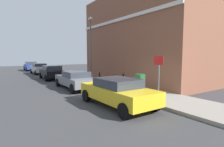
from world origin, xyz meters
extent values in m
plane|color=#38383A|center=(0.00, 0.00, 0.00)|extent=(80.00, 80.00, 0.00)
cube|color=gray|center=(1.81, 6.00, 0.07)|extent=(2.79, 30.00, 0.15)
cube|color=brown|center=(6.72, 4.36, 4.07)|extent=(7.04, 12.72, 8.13)
cube|color=silver|center=(3.16, 4.36, 5.48)|extent=(0.12, 12.72, 0.24)
cube|color=gold|center=(-1.01, -1.48, 0.63)|extent=(1.86, 4.37, 0.63)
cube|color=#2D333D|center=(-1.01, -1.52, 1.14)|extent=(1.60, 2.12, 0.43)
cylinder|color=black|center=(-1.88, 0.12, 0.32)|extent=(0.23, 0.64, 0.64)
cylinder|color=black|center=(-0.21, 0.16, 0.32)|extent=(0.23, 0.64, 0.64)
cylinder|color=black|center=(-1.82, -3.11, 0.32)|extent=(0.23, 0.64, 0.64)
cylinder|color=black|center=(-0.14, -3.08, 0.32)|extent=(0.23, 0.64, 0.64)
cube|color=slate|center=(-0.95, 4.04, 0.61)|extent=(1.79, 4.48, 0.58)
cube|color=#2D333D|center=(-0.95, 3.83, 1.09)|extent=(1.55, 1.96, 0.43)
cylinder|color=black|center=(-1.73, 5.73, 0.32)|extent=(0.23, 0.64, 0.64)
cylinder|color=black|center=(-0.11, 5.71, 0.32)|extent=(0.23, 0.64, 0.64)
cylinder|color=black|center=(-1.78, 2.38, 0.32)|extent=(0.23, 0.64, 0.64)
cylinder|color=black|center=(-0.16, 2.35, 0.32)|extent=(0.23, 0.64, 0.64)
cube|color=black|center=(-0.94, 10.51, 0.64)|extent=(1.90, 3.98, 0.64)
cube|color=#2D333D|center=(-0.95, 10.30, 1.18)|extent=(1.63, 1.92, 0.49)
cylinder|color=black|center=(-1.75, 11.95, 0.32)|extent=(0.24, 0.65, 0.64)
cylinder|color=black|center=(-0.06, 11.90, 0.32)|extent=(0.24, 0.65, 0.64)
cylinder|color=black|center=(-1.83, 9.12, 0.32)|extent=(0.24, 0.65, 0.64)
cylinder|color=black|center=(-0.14, 9.07, 0.32)|extent=(0.24, 0.65, 0.64)
cube|color=#B7B7BC|center=(-0.81, 17.16, 0.66)|extent=(1.67, 4.27, 0.68)
cube|color=#2D333D|center=(-0.81, 17.11, 1.19)|extent=(1.47, 1.89, 0.42)
cylinder|color=black|center=(-1.60, 18.74, 0.32)|extent=(0.22, 0.64, 0.64)
cylinder|color=black|center=(-0.04, 18.75, 0.32)|extent=(0.22, 0.64, 0.64)
cylinder|color=black|center=(-1.59, 15.58, 0.32)|extent=(0.22, 0.64, 0.64)
cylinder|color=black|center=(-0.03, 15.58, 0.32)|extent=(0.22, 0.64, 0.64)
cube|color=navy|center=(-0.92, 23.50, 0.66)|extent=(1.75, 4.22, 0.68)
cube|color=#2D333D|center=(-0.92, 23.38, 1.23)|extent=(1.50, 2.00, 0.50)
cylinder|color=black|center=(-1.67, 25.06, 0.32)|extent=(0.23, 0.64, 0.64)
cylinder|color=black|center=(-0.11, 25.03, 0.32)|extent=(0.23, 0.64, 0.64)
cylinder|color=black|center=(-1.73, 21.97, 0.32)|extent=(0.23, 0.64, 0.64)
cylinder|color=black|center=(-0.17, 21.94, 0.32)|extent=(0.23, 0.64, 0.64)
cube|color=#1E4C28|center=(1.63, -0.16, 0.72)|extent=(0.40, 0.55, 1.15)
cube|color=#333333|center=(1.63, -0.16, 0.19)|extent=(0.46, 0.61, 0.08)
cylinder|color=black|center=(1.73, 1.68, 0.62)|extent=(0.12, 0.12, 0.95)
sphere|color=black|center=(1.73, 1.68, 1.12)|extent=(0.14, 0.14, 0.14)
cylinder|color=black|center=(0.66, 3.22, 0.62)|extent=(0.12, 0.12, 0.95)
sphere|color=black|center=(0.66, 3.22, 1.12)|extent=(0.14, 0.14, 0.14)
cylinder|color=#59595B|center=(0.90, -2.33, 1.30)|extent=(0.08, 0.08, 2.30)
cube|color=white|center=(0.88, -2.33, 2.20)|extent=(0.03, 0.56, 0.40)
cube|color=red|center=(0.86, -2.33, 2.20)|extent=(0.01, 0.60, 0.44)
cylinder|color=#59595B|center=(1.59, 6.52, 2.90)|extent=(0.14, 0.14, 5.50)
cube|color=#A5A599|center=(1.59, 6.52, 5.77)|extent=(0.20, 0.44, 0.20)
camera|label=1|loc=(-5.88, -8.43, 2.42)|focal=28.73mm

